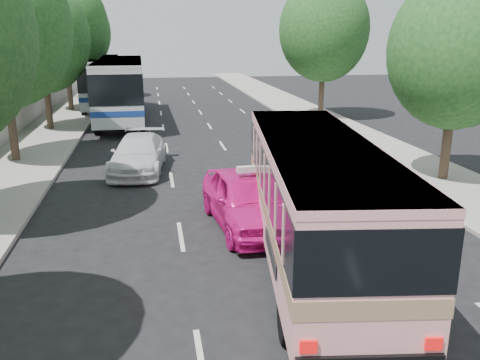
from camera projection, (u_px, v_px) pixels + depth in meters
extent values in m
plane|color=black|center=(279.00, 299.00, 11.15)|extent=(120.00, 120.00, 0.00)
cube|color=#9E998E|center=(46.00, 136.00, 28.66)|extent=(4.00, 90.00, 0.15)
cube|color=#9E998E|center=(333.00, 127.00, 31.47)|extent=(4.00, 90.00, 0.12)
cube|color=#9E998E|center=(11.00, 122.00, 28.14)|extent=(0.30, 90.00, 1.50)
cylinder|color=#38281E|center=(12.00, 121.00, 22.45)|extent=(0.36, 0.36, 3.80)
ellipsoid|color=#17401B|center=(0.00, 27.00, 21.34)|extent=(6.00, 6.00, 6.90)
cylinder|color=#38281E|center=(48.00, 102.00, 30.08)|extent=(0.36, 0.36, 3.50)
ellipsoid|color=#17401B|center=(41.00, 37.00, 29.06)|extent=(5.52, 5.52, 6.35)
sphere|color=#17401B|center=(46.00, 17.00, 28.54)|extent=(3.59, 3.59, 3.59)
cylinder|color=#38281E|center=(69.00, 85.00, 37.60)|extent=(0.36, 0.36, 3.99)
ellipsoid|color=#17401B|center=(64.00, 26.00, 36.44)|extent=(6.30, 6.30, 7.24)
sphere|color=#17401B|center=(67.00, 7.00, 35.87)|extent=(4.09, 4.09, 4.09)
cylinder|color=#38281E|center=(80.00, 78.00, 45.18)|extent=(0.36, 0.36, 3.72)
ellipsoid|color=#17401B|center=(76.00, 32.00, 44.09)|extent=(5.88, 5.88, 6.76)
sphere|color=#17401B|center=(79.00, 18.00, 43.55)|extent=(3.82, 3.82, 3.82)
cylinder|color=#38281E|center=(447.00, 141.00, 19.71)|extent=(0.36, 0.36, 3.23)
ellipsoid|color=#17401B|center=(457.00, 51.00, 18.77)|extent=(5.10, 5.10, 5.87)
sphere|color=#17401B|center=(476.00, 22.00, 18.27)|extent=(3.32, 3.31, 3.31)
cylinder|color=#38281E|center=(321.00, 90.00, 34.83)|extent=(0.36, 0.36, 3.80)
ellipsoid|color=#17401B|center=(324.00, 29.00, 33.72)|extent=(6.00, 6.00, 6.90)
sphere|color=#17401B|center=(332.00, 10.00, 33.17)|extent=(3.90, 3.90, 3.90)
cube|color=pink|center=(315.00, 194.00, 12.44)|extent=(3.75, 10.14, 2.65)
cube|color=#9E7A59|center=(315.00, 206.00, 12.53)|extent=(3.79, 10.16, 0.35)
cube|color=black|center=(316.00, 175.00, 12.31)|extent=(3.80, 10.17, 1.09)
cube|color=pink|center=(317.00, 144.00, 12.10)|extent=(3.77, 10.16, 0.16)
cylinder|color=black|center=(261.00, 206.00, 15.62)|extent=(0.43, 1.06, 1.03)
cylinder|color=black|center=(331.00, 205.00, 15.70)|extent=(0.43, 1.06, 1.03)
cylinder|color=black|center=(288.00, 316.00, 9.54)|extent=(0.43, 1.06, 1.03)
cylinder|color=black|center=(402.00, 313.00, 9.62)|extent=(0.43, 1.06, 1.03)
imported|color=#E71489|center=(246.00, 199.00, 15.19)|extent=(2.46, 5.13, 1.69)
imported|color=silver|center=(138.00, 154.00, 21.39)|extent=(2.65, 5.32, 1.49)
cube|color=silver|center=(121.00, 86.00, 33.37)|extent=(3.07, 13.41, 3.40)
cube|color=black|center=(120.00, 80.00, 33.26)|extent=(3.12, 13.44, 1.67)
cube|color=navy|center=(122.00, 99.00, 33.61)|extent=(3.11, 13.43, 0.33)
cube|color=silver|center=(119.00, 61.00, 32.92)|extent=(3.09, 13.43, 0.16)
cylinder|color=black|center=(107.00, 104.00, 37.61)|extent=(0.38, 1.23, 1.23)
cylinder|color=black|center=(141.00, 103.00, 38.07)|extent=(0.38, 1.23, 1.23)
cylinder|color=black|center=(97.00, 124.00, 29.20)|extent=(0.38, 1.23, 1.23)
cylinder|color=black|center=(142.00, 123.00, 29.66)|extent=(0.38, 1.23, 1.23)
cube|color=white|center=(102.00, 79.00, 39.62)|extent=(3.50, 13.02, 3.27)
cube|color=black|center=(101.00, 74.00, 39.51)|extent=(3.55, 13.05, 1.61)
cube|color=navy|center=(102.00, 90.00, 39.85)|extent=(3.54, 13.04, 0.32)
cube|color=white|center=(100.00, 59.00, 39.19)|extent=(3.52, 13.04, 0.15)
cylinder|color=black|center=(90.00, 95.00, 43.62)|extent=(0.41, 1.20, 1.18)
cylinder|color=black|center=(119.00, 94.00, 44.16)|extent=(0.41, 1.20, 1.18)
cylinder|color=black|center=(84.00, 108.00, 35.59)|extent=(0.41, 1.20, 1.18)
cylinder|color=black|center=(119.00, 107.00, 36.13)|extent=(0.41, 1.20, 1.18)
cube|color=silver|center=(246.00, 169.00, 14.93)|extent=(0.56, 0.23, 0.18)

